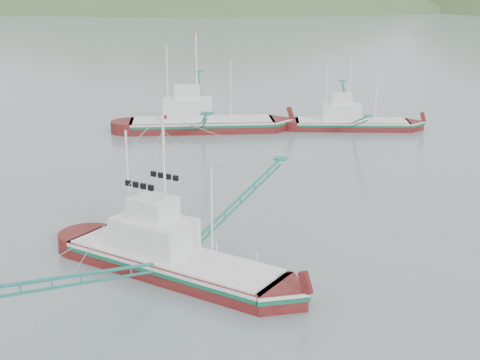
% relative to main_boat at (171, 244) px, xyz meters
% --- Properties ---
extents(ground, '(1200.00, 1200.00, 0.00)m').
position_rel_main_boat_xyz_m(ground, '(1.00, 2.58, -1.79)').
color(ground, slate).
rests_on(ground, ground).
extents(main_boat, '(13.88, 23.99, 9.84)m').
position_rel_main_boat_xyz_m(main_boat, '(0.00, 0.00, 0.00)').
color(main_boat, '#510E0D').
rests_on(main_boat, ground).
extents(bg_boat_far, '(12.94, 22.06, 9.18)m').
position_rel_main_boat_xyz_m(bg_boat_far, '(2.22, 41.30, -0.03)').
color(bg_boat_far, '#510E0D').
rests_on(bg_boat_far, ground).
extents(bg_boat_left, '(16.18, 27.01, 11.54)m').
position_rel_main_boat_xyz_m(bg_boat_left, '(-13.11, 34.83, 0.57)').
color(bg_boat_left, '#510E0D').
rests_on(bg_boat_left, ground).
extents(headland_left, '(448.00, 308.00, 210.00)m').
position_rel_main_boat_xyz_m(headland_left, '(-179.00, 362.58, -1.79)').
color(headland_left, '#3E582D').
rests_on(headland_left, ground).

